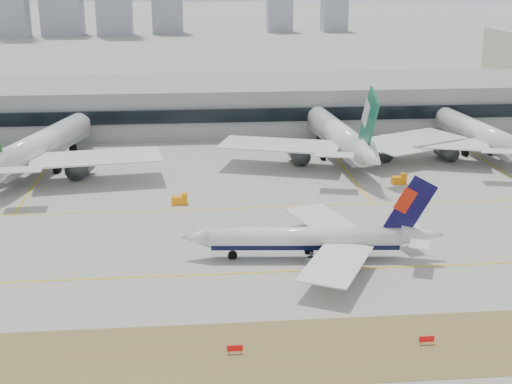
{
  "coord_description": "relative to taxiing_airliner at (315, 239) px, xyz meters",
  "views": [
    {
      "loc": [
        -9.8,
        -118.95,
        51.22
      ],
      "look_at": [
        3.13,
        18.0,
        7.5
      ],
      "focal_mm": 50.0,
      "sensor_mm": 36.0,
      "label": 1
    }
  ],
  "objects": [
    {
      "name": "ground",
      "position": [
        -12.18,
        -0.32,
        -3.88
      ],
      "size": [
        3000.0,
        3000.0,
        0.0
      ],
      "primitive_type": "plane",
      "color": "#9B9891",
      "rests_on": "ground"
    },
    {
      "name": "terminal",
      "position": [
        -12.18,
        114.52,
        3.62
      ],
      "size": [
        280.0,
        43.1,
        15.0
      ],
      "color": "gray",
      "rests_on": "ground"
    },
    {
      "name": "hold_sign_right",
      "position": [
        10.51,
        -32.32,
        -3.0
      ],
      "size": [
        2.2,
        0.15,
        1.35
      ],
      "color": "red",
      "rests_on": "ground"
    },
    {
      "name": "taxiing_airliner",
      "position": [
        0.0,
        0.0,
        0.0
      ],
      "size": [
        47.96,
        41.51,
        16.1
      ],
      "rotation": [
        0.0,
        0.0,
        3.05
      ],
      "color": "white",
      "rests_on": "ground"
    },
    {
      "name": "widebody_china_air",
      "position": [
        59.03,
        68.38,
        2.14
      ],
      "size": [
        63.4,
        62.25,
        22.67
      ],
      "rotation": [
        0.0,
        0.0,
        1.66
      ],
      "color": "white",
      "rests_on": "ground"
    },
    {
      "name": "hold_sign_left",
      "position": [
        -16.7,
        -32.32,
        -3.0
      ],
      "size": [
        2.2,
        0.15,
        1.35
      ],
      "color": "red",
      "rests_on": "ground"
    },
    {
      "name": "widebody_eva",
      "position": [
        -61.06,
        62.39,
        2.75
      ],
      "size": [
        67.73,
        67.62,
        24.95
      ],
      "rotation": [
        0.0,
        0.0,
        1.31
      ],
      "color": "white",
      "rests_on": "ground"
    },
    {
      "name": "widebody_cathay",
      "position": [
        18.69,
        68.18,
        2.69
      ],
      "size": [
        69.22,
        67.87,
        24.73
      ],
      "rotation": [
        0.0,
        0.0,
        1.64
      ],
      "color": "white",
      "rests_on": "ground"
    },
    {
      "name": "gse_c",
      "position": [
        28.98,
        44.56,
        -2.84
      ],
      "size": [
        3.55,
        2.0,
        2.6
      ],
      "color": "orange",
      "rests_on": "ground"
    },
    {
      "name": "gse_b",
      "position": [
        -24.7,
        33.81,
        -2.84
      ],
      "size": [
        3.55,
        2.0,
        2.6
      ],
      "color": "orange",
      "rests_on": "ground"
    }
  ]
}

